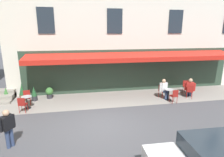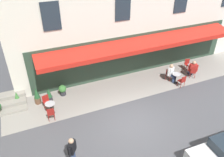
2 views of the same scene
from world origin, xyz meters
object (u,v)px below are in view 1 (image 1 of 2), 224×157
object	(u,v)px
cafe_chair_red_corner_left	(174,95)
seated_companion_in_white	(164,88)
seated_patron_in_red	(190,87)
potted_plant_entrance_right	(49,92)
cafe_table_mid_terrace	(27,101)
cafe_chair_red_facing_street	(162,90)
walking_pedestrian_in_black	(8,126)
potted_plant_entrance_left	(6,93)
potted_plant_under_sign	(22,93)
cafe_chair_red_corner_right	(186,85)
cafe_chair_red_by_window	(27,96)
cafe_table_near_entrance	(169,93)
potted_plant_by_steps	(34,94)
cafe_table_streetside	(189,89)
cafe_chair_red_under_awning	(22,104)
cafe_chair_red_back_row	(190,91)

from	to	relation	value
cafe_chair_red_corner_left	seated_companion_in_white	world-z (taller)	seated_companion_in_white
seated_patron_in_red	potted_plant_entrance_right	size ratio (longest dim) A/B	1.79
cafe_chair_red_corner_left	cafe_table_mid_terrace	xyz separation A→B (m)	(9.08, -0.83, -0.06)
cafe_chair_red_facing_street	walking_pedestrian_in_black	bearing A→B (deg)	27.38
potted_plant_entrance_left	potted_plant_under_sign	xyz separation A→B (m)	(-1.19, 0.57, 0.18)
cafe_chair_red_corner_right	potted_plant_under_sign	xyz separation A→B (m)	(11.63, -0.31, 0.04)
cafe_chair_red_by_window	seated_companion_in_white	size ratio (longest dim) A/B	0.67
cafe_table_near_entrance	cafe_chair_red_by_window	xyz separation A→B (m)	(9.15, -0.82, 0.06)
cafe_table_near_entrance	potted_plant_entrance_right	distance (m)	8.13
seated_patron_in_red	potted_plant_by_steps	xyz separation A→B (m)	(10.56, -1.24, -0.25)
cafe_table_streetside	walking_pedestrian_in_black	bearing A→B (deg)	22.63
cafe_chair_red_under_awning	potted_plant_entrance_right	xyz separation A→B (m)	(-1.17, -2.21, -0.13)
cafe_table_near_entrance	cafe_table_mid_terrace	bearing A→B (deg)	-1.30
cafe_chair_red_facing_street	seated_companion_in_white	distance (m)	0.28
cafe_table_near_entrance	cafe_chair_red_by_window	bearing A→B (deg)	-5.13
seated_patron_in_red	potted_plant_under_sign	world-z (taller)	seated_patron_in_red
cafe_chair_red_under_awning	cafe_chair_red_back_row	world-z (taller)	same
cafe_table_near_entrance	potted_plant_under_sign	world-z (taller)	potted_plant_under_sign
cafe_chair_red_under_awning	potted_plant_by_steps	world-z (taller)	potted_plant_by_steps
cafe_chair_red_facing_street	potted_plant_under_sign	world-z (taller)	potted_plant_under_sign
cafe_chair_red_corner_left	potted_plant_entrance_right	xyz separation A→B (m)	(8.00, -2.42, -0.13)
cafe_chair_red_facing_street	potted_plant_entrance_right	distance (m)	7.80
cafe_chair_red_by_window	walking_pedestrian_in_black	distance (m)	4.66
cafe_table_mid_terrace	cafe_table_streetside	xyz separation A→B (m)	(-10.90, -0.41, 0.00)
cafe_chair_red_facing_street	potted_plant_by_steps	distance (m)	8.69
cafe_table_mid_terrace	seated_companion_in_white	distance (m)	8.87
seated_companion_in_white	cafe_table_mid_terrace	bearing A→B (deg)	1.18
cafe_chair_red_corner_left	seated_companion_in_white	size ratio (longest dim) A/B	0.67
cafe_chair_red_corner_left	cafe_chair_red_by_window	bearing A→B (deg)	-8.93
cafe_table_mid_terrace	cafe_chair_red_under_awning	distance (m)	0.63
cafe_chair_red_facing_street	seated_patron_in_red	bearing A→B (deg)	170.01
cafe_table_near_entrance	cafe_chair_red_corner_right	distance (m)	2.37
cafe_table_mid_terrace	potted_plant_by_steps	bearing A→B (deg)	-96.11
cafe_table_streetside	cafe_chair_red_back_row	distance (m)	0.63
potted_plant_under_sign	cafe_table_mid_terrace	bearing A→B (deg)	114.15
potted_plant_entrance_right	cafe_chair_red_under_awning	bearing A→B (deg)	62.19
cafe_table_near_entrance	seated_patron_in_red	world-z (taller)	seated_patron_in_red
cafe_table_mid_terrace	potted_plant_under_sign	xyz separation A→B (m)	(0.60, -1.34, 0.09)
cafe_chair_red_corner_right	potted_plant_by_steps	distance (m)	10.90
cafe_chair_red_under_awning	cafe_table_streetside	size ratio (longest dim) A/B	1.21
seated_patron_in_red	potted_plant_entrance_left	bearing A→B (deg)	-8.50
cafe_chair_red_back_row	potted_plant_entrance_left	xyz separation A→B (m)	(12.39, -2.06, -0.14)
cafe_chair_red_corner_left	cafe_table_mid_terrace	size ratio (longest dim) A/B	1.21
cafe_chair_red_corner_left	cafe_chair_red_back_row	xyz separation A→B (m)	(-1.52, -0.69, 0.00)
cafe_chair_red_under_awning	potted_plant_under_sign	world-z (taller)	potted_plant_under_sign
cafe_chair_red_corner_left	seated_patron_in_red	xyz separation A→B (m)	(-1.62, -0.88, 0.18)
seated_patron_in_red	potted_plant_by_steps	distance (m)	10.64
walking_pedestrian_in_black	potted_plant_by_steps	world-z (taller)	walking_pedestrian_in_black
cafe_table_streetside	potted_plant_entrance_right	bearing A→B (deg)	-6.80
cafe_table_mid_terrace	potted_plant_entrance_right	bearing A→B (deg)	-124.29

